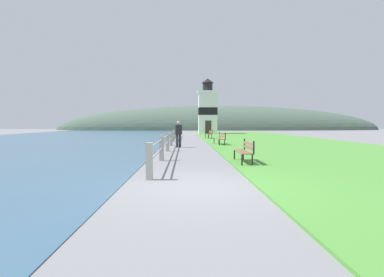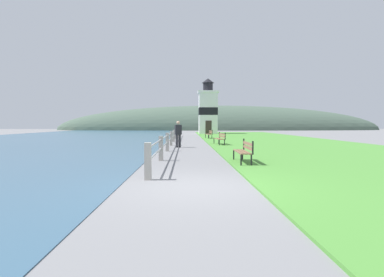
# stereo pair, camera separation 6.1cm
# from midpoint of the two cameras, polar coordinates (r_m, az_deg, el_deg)

# --- Properties ---
(ground_plane) EXTENTS (160.00, 160.00, 0.00)m
(ground_plane) POSITION_cam_midpoint_polar(r_m,az_deg,el_deg) (7.46, 0.97, -9.28)
(ground_plane) COLOR slate
(grass_verge) EXTENTS (12.00, 55.12, 0.06)m
(grass_verge) POSITION_cam_midpoint_polar(r_m,az_deg,el_deg) (26.84, 15.41, -0.53)
(grass_verge) COLOR #4C8E38
(grass_verge) RESTS_ON ground_plane
(water_strip) EXTENTS (24.00, 88.19, 0.01)m
(water_strip) POSITION_cam_midpoint_polar(r_m,az_deg,el_deg) (29.10, -29.22, -0.58)
(water_strip) COLOR #385B75
(water_strip) RESTS_ON ground_plane
(seawall_railing) EXTENTS (0.18, 30.41, 1.04)m
(seawall_railing) POSITION_cam_midpoint_polar(r_m,az_deg,el_deg) (23.45, -3.80, 0.50)
(seawall_railing) COLOR #A8A399
(seawall_railing) RESTS_ON ground_plane
(park_bench_near) EXTENTS (0.49, 1.85, 0.94)m
(park_bench_near) POSITION_cam_midpoint_polar(r_m,az_deg,el_deg) (11.84, 9.92, -2.17)
(park_bench_near) COLOR brown
(park_bench_near) RESTS_ON ground_plane
(park_bench_midway) EXTENTS (0.67, 1.97, 0.94)m
(park_bench_midway) POSITION_cam_midpoint_polar(r_m,az_deg,el_deg) (21.77, 5.35, 0.14)
(park_bench_midway) COLOR brown
(park_bench_midway) RESTS_ON ground_plane
(park_bench_far) EXTENTS (0.65, 1.73, 0.94)m
(park_bench_far) POSITION_cam_midpoint_polar(r_m,az_deg,el_deg) (30.90, 3.26, 0.95)
(park_bench_far) COLOR brown
(park_bench_far) RESTS_ON ground_plane
(lighthouse) EXTENTS (3.12, 3.12, 8.38)m
(lighthouse) POSITION_cam_midpoint_polar(r_m,az_deg,el_deg) (45.58, 2.95, 5.45)
(lighthouse) COLOR white
(lighthouse) RESTS_ON ground_plane
(person_strolling) EXTENTS (0.47, 0.34, 1.74)m
(person_strolling) POSITION_cam_midpoint_polar(r_m,az_deg,el_deg) (19.63, -2.69, 1.03)
(person_strolling) COLOR #28282D
(person_strolling) RESTS_ON ground_plane
(distant_hillside) EXTENTS (80.00, 16.00, 12.00)m
(distant_hillside) POSITION_cam_midpoint_polar(r_m,az_deg,el_deg) (74.51, 5.11, 1.65)
(distant_hillside) COLOR #475B4C
(distant_hillside) RESTS_ON ground_plane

